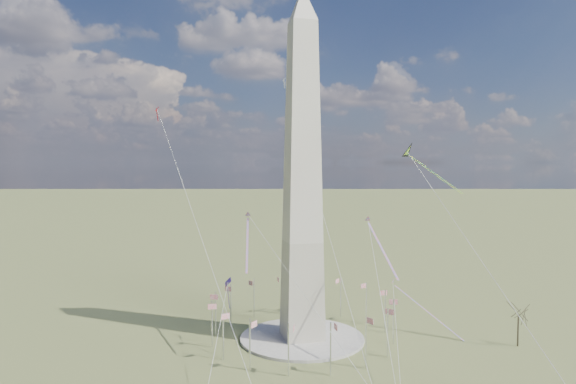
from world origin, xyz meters
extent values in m
plane|color=#586030|center=(0.00, 0.00, 0.00)|extent=(2000.00, 2000.00, 0.00)
cylinder|color=#B2ABA2|center=(0.00, 0.00, 0.40)|extent=(36.00, 36.00, 0.80)
pyramid|color=beige|center=(0.00, 0.00, 95.80)|extent=(9.90, 9.90, 10.00)
cylinder|color=silver|center=(26.00, 0.00, 6.50)|extent=(0.36, 0.36, 13.00)
cube|color=red|center=(26.00, 1.30, 11.80)|extent=(2.40, 0.08, 1.50)
cylinder|color=silver|center=(24.02, 9.95, 6.50)|extent=(0.36, 0.36, 13.00)
cube|color=red|center=(23.52, 11.15, 11.80)|extent=(2.25, 0.99, 1.50)
cylinder|color=silver|center=(18.38, 18.38, 6.50)|extent=(0.36, 0.36, 13.00)
cube|color=red|center=(17.47, 19.30, 11.80)|extent=(1.75, 1.75, 1.50)
cylinder|color=silver|center=(9.95, 24.02, 6.50)|extent=(0.36, 0.36, 13.00)
cube|color=red|center=(8.75, 24.52, 11.80)|extent=(0.99, 2.25, 1.50)
cylinder|color=silver|center=(0.00, 26.00, 6.50)|extent=(0.36, 0.36, 13.00)
cube|color=red|center=(-1.30, 26.00, 11.80)|extent=(0.08, 2.40, 1.50)
cylinder|color=silver|center=(-9.95, 24.02, 6.50)|extent=(0.36, 0.36, 13.00)
cube|color=red|center=(-11.15, 23.52, 11.80)|extent=(0.99, 2.25, 1.50)
cylinder|color=silver|center=(-18.38, 18.38, 6.50)|extent=(0.36, 0.36, 13.00)
cube|color=red|center=(-19.30, 17.47, 11.80)|extent=(1.75, 1.75, 1.50)
cylinder|color=silver|center=(-24.02, 9.95, 6.50)|extent=(0.36, 0.36, 13.00)
cube|color=red|center=(-24.52, 8.75, 11.80)|extent=(2.25, 0.99, 1.50)
cylinder|color=silver|center=(-26.00, 0.00, 6.50)|extent=(0.36, 0.36, 13.00)
cube|color=red|center=(-26.00, -1.30, 11.80)|extent=(2.40, 0.08, 1.50)
cylinder|color=silver|center=(-24.02, -9.95, 6.50)|extent=(0.36, 0.36, 13.00)
cube|color=red|center=(-23.52, -11.15, 11.80)|extent=(2.25, 0.99, 1.50)
cylinder|color=silver|center=(-18.38, -18.38, 6.50)|extent=(0.36, 0.36, 13.00)
cube|color=red|center=(-17.47, -19.30, 11.80)|extent=(1.75, 1.75, 1.50)
cylinder|color=silver|center=(-9.95, -24.02, 6.50)|extent=(0.36, 0.36, 13.00)
cube|color=red|center=(-8.75, -24.52, 11.80)|extent=(0.99, 2.25, 1.50)
cylinder|color=silver|center=(0.00, -26.00, 6.50)|extent=(0.36, 0.36, 13.00)
cube|color=red|center=(1.30, -26.00, 11.80)|extent=(0.08, 2.40, 1.50)
cylinder|color=silver|center=(9.95, -24.02, 6.50)|extent=(0.36, 0.36, 13.00)
cube|color=red|center=(11.15, -23.52, 11.80)|extent=(0.99, 2.25, 1.50)
cylinder|color=silver|center=(18.38, -18.38, 6.50)|extent=(0.36, 0.36, 13.00)
cube|color=red|center=(19.30, -17.47, 11.80)|extent=(1.75, 1.75, 1.50)
cylinder|color=silver|center=(24.02, -9.95, 6.50)|extent=(0.36, 0.36, 13.00)
cube|color=red|center=(24.52, -8.75, 11.80)|extent=(2.25, 0.99, 1.50)
cylinder|color=#413928|center=(57.25, -19.63, 4.30)|extent=(0.42, 0.42, 8.61)
cube|color=yellow|center=(41.74, -1.16, 47.85)|extent=(11.62, 11.70, 11.25)
cube|color=yellow|center=(40.28, -2.60, 47.85)|extent=(11.62, 11.70, 11.25)
cube|color=navy|center=(-21.18, 1.95, 17.71)|extent=(1.69, 2.83, 2.40)
cube|color=#FF5328|center=(-21.18, 1.95, 13.76)|extent=(1.31, 2.94, 8.27)
cube|color=#FF5328|center=(16.37, -18.95, 28.82)|extent=(0.66, 18.93, 11.86)
cube|color=#FF5328|center=(-16.80, -5.18, 29.43)|extent=(4.02, 19.02, 12.04)
cube|color=#FF5328|center=(38.16, -4.62, 6.45)|extent=(15.21, 16.77, 13.81)
cube|color=red|center=(-40.23, 28.70, 68.53)|extent=(1.23, 2.04, 1.73)
cube|color=red|center=(-40.23, 28.70, 66.64)|extent=(0.77, 1.47, 3.96)
cube|color=white|center=(5.50, 45.91, 82.30)|extent=(1.16, 1.80, 1.45)
cube|color=white|center=(5.50, 45.91, 80.73)|extent=(0.83, 1.21, 3.31)
camera|label=1|loc=(-38.65, -141.19, 51.36)|focal=32.00mm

